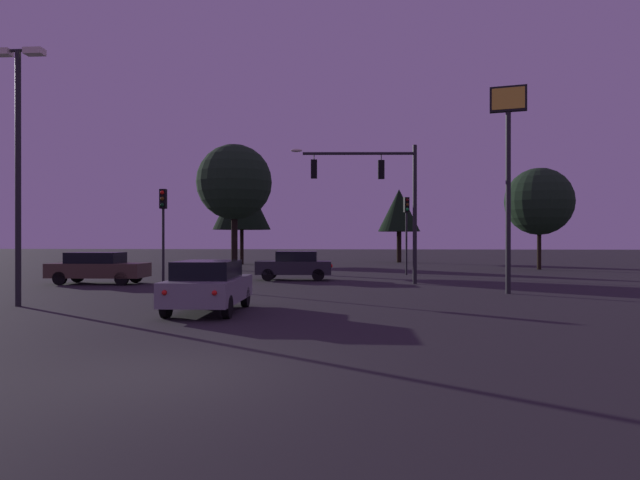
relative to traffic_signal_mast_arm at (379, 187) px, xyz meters
name	(u,v)px	position (x,y,z in m)	size (l,w,h in m)	color
ground_plane	(308,275)	(-4.02, 6.48, -4.68)	(168.00, 168.00, 0.00)	#262326
traffic_signal_mast_arm	(379,187)	(0.00, 0.00, 0.00)	(6.07, 0.62, 6.69)	#232326
traffic_light_corner_left	(163,217)	(-9.94, -1.98, -1.53)	(0.31, 0.35, 4.45)	#232326
traffic_light_corner_right	(407,220)	(1.89, 6.75, -1.38)	(0.36, 0.38, 4.68)	#232326
car_nearside_lane	(208,285)	(-5.42, -10.65, -3.88)	(1.95, 4.02, 1.52)	gray
car_crossing_left	(295,265)	(-4.35, 2.16, -3.88)	(4.07, 1.95, 1.52)	#232328
car_crossing_right	(98,267)	(-13.53, -0.93, -3.88)	(4.61, 1.92, 1.52)	#473828
parking_lot_lamp_post	(18,144)	(-11.91, -9.66, 0.54)	(1.70, 0.36, 8.26)	#232326
store_sign_illuminated	(508,144)	(4.90, -4.42, 1.23)	(1.42, 0.59, 8.19)	#232326
tree_behind_sign	(234,182)	(-9.52, 10.69, 1.39)	(5.18, 5.18, 8.68)	black
tree_left_far	(242,199)	(-10.94, 19.72, 0.88)	(4.93, 4.93, 8.16)	black
tree_center_horizon	(539,202)	(11.82, 13.37, 0.15)	(4.77, 4.77, 7.22)	black
tree_right_cluster	(399,211)	(2.77, 24.77, 0.13)	(3.90, 3.90, 6.81)	black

